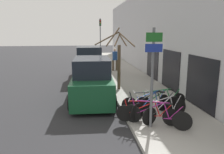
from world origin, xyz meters
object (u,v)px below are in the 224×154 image
bicycle_1 (148,114)px  street_tree (118,59)px  bicycle_2 (166,110)px  bicycle_0 (156,116)px  bicycle_3 (151,106)px  pedestrian_near (115,58)px  traffic_light (100,34)px  signpost (152,73)px  parked_car_1 (89,64)px  bicycle_5 (161,101)px  bicycle_4 (151,103)px  parked_car_0 (92,81)px

bicycle_1 → street_tree: bearing=24.1°
bicycle_2 → bicycle_0: bearing=105.8°
bicycle_0 → bicycle_3: size_ratio=1.06×
pedestrian_near → traffic_light: size_ratio=0.40×
pedestrian_near → street_tree: size_ratio=0.53×
signpost → bicycle_0: 1.46m
parked_car_1 → traffic_light: traffic_light is taller
bicycle_2 → bicycle_5: 1.14m
bicycle_0 → traffic_light: 16.97m
bicycle_3 → bicycle_4: bearing=-52.5°
bicycle_2 → traffic_light: bearing=-22.6°
signpost → traffic_light: traffic_light is taller
bicycle_2 → bicycle_4: 0.89m
bicycle_0 → bicycle_2: bicycle_0 is taller
bicycle_4 → street_tree: bearing=16.6°
bicycle_0 → signpost: bearing=129.4°
bicycle_4 → street_tree: 3.93m
bicycle_5 → traffic_light: size_ratio=0.49×
parked_car_1 → traffic_light: bearing=78.1°
bicycle_5 → pedestrian_near: bearing=-5.1°
traffic_light → street_tree: bearing=-90.5°
parked_car_1 → bicycle_0: bearing=-78.7°
bicycle_2 → parked_car_1: parked_car_1 is taller
bicycle_1 → bicycle_5: 1.64m
bicycle_2 → street_tree: 4.77m
bicycle_1 → bicycle_3: size_ratio=1.09×
traffic_light → signpost: bearing=-89.5°
parked_car_1 → traffic_light: (1.56, 7.79, 2.01)m
bicycle_2 → traffic_light: 16.55m
parked_car_1 → traffic_light: size_ratio=1.02×
signpost → parked_car_0: signpost is taller
bicycle_1 → street_tree: (-0.22, 4.69, 1.30)m
bicycle_2 → bicycle_5: size_ratio=0.90×
parked_car_1 → bicycle_4: bearing=-75.1°
bicycle_3 → street_tree: bearing=-27.0°
parked_car_1 → street_tree: size_ratio=1.37×
bicycle_0 → pedestrian_near: pedestrian_near is taller
bicycle_3 → traffic_light: traffic_light is taller
parked_car_0 → bicycle_2: bearing=-49.6°
bicycle_1 → bicycle_2: size_ratio=1.04×
bicycle_4 → street_tree: size_ratio=0.69×
bicycle_2 → bicycle_3: bearing=14.2°
bicycle_2 → traffic_light: (-0.84, 16.33, 2.51)m
pedestrian_near → bicycle_2: bearing=87.1°
parked_car_0 → street_tree: street_tree is taller
parked_car_1 → signpost: bearing=-80.0°
bicycle_5 → parked_car_1: parked_car_1 is taller
bicycle_0 → pedestrian_near: (0.31, 10.92, 0.65)m
bicycle_2 → signpost: bearing=98.6°
signpost → bicycle_4: bearing=71.6°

